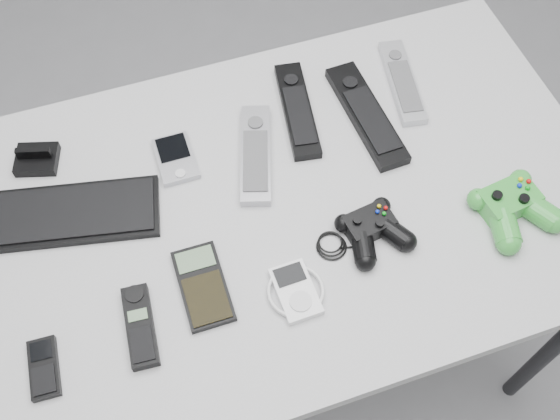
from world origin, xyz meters
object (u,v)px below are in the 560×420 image
object	(u,v)px
calculator	(203,286)
remote_black_a	(297,109)
pda_keyboard	(76,213)
remote_silver_b	(402,81)
remote_black_b	(366,114)
controller_green	(514,206)
remote_silver_a	(256,154)
mp3_player	(296,291)
pda	(176,158)
mobile_phone	(44,368)
cordless_handset	(140,326)
desk	(295,217)
controller_black	(373,229)

from	to	relation	value
calculator	remote_black_a	bearing A→B (deg)	48.44
pda_keyboard	remote_silver_b	distance (m)	0.69
remote_black_a	remote_silver_b	bearing A→B (deg)	9.35
remote_black_b	remote_black_a	bearing A→B (deg)	153.43
pda_keyboard	calculator	size ratio (longest dim) A/B	1.95
pda_keyboard	controller_green	world-z (taller)	controller_green
remote_silver_a	mp3_player	bearing A→B (deg)	-76.68
remote_silver_a	remote_silver_b	world-z (taller)	remote_silver_a
pda	mobile_phone	distance (m)	0.44
remote_silver_b	controller_green	world-z (taller)	controller_green
remote_silver_a	cordless_handset	world-z (taller)	remote_silver_a
desk	remote_silver_b	world-z (taller)	remote_silver_b
remote_silver_b	mp3_player	size ratio (longest dim) A/B	2.09
remote_black_a	cordless_handset	bearing A→B (deg)	-129.79
pda_keyboard	mp3_player	distance (m)	0.42
cordless_handset	remote_silver_a	bearing A→B (deg)	47.87
pda	calculator	distance (m)	0.27
remote_black_a	controller_black	world-z (taller)	controller_black
pda	remote_black_b	size ratio (longest dim) A/B	0.41
remote_silver_a	remote_black_b	bearing A→B (deg)	22.76
calculator	controller_green	size ratio (longest dim) A/B	1.00
remote_silver_b	mp3_player	world-z (taller)	remote_silver_b
controller_black	remote_silver_b	bearing A→B (deg)	49.35
desk	pda	xyz separation A→B (m)	(-0.19, 0.15, 0.08)
cordless_handset	controller_green	world-z (taller)	controller_green
desk	mp3_player	world-z (taller)	mp3_player
remote_black_a	controller_green	distance (m)	0.45
remote_black_b	mobile_phone	distance (m)	0.75
desk	remote_black_b	distance (m)	0.25
remote_silver_b	controller_green	distance (m)	0.35
controller_black	remote_black_b	bearing A→B (deg)	61.62
remote_silver_a	controller_black	xyz separation A→B (m)	(0.14, -0.23, 0.01)
pda	desk	bearing A→B (deg)	-38.99
pda_keyboard	cordless_handset	distance (m)	0.26
mp3_player	remote_black_a	bearing A→B (deg)	68.68
pda_keyboard	remote_black_b	distance (m)	0.59
pda	controller_green	world-z (taller)	controller_green
cordless_handset	remote_black_b	bearing A→B (deg)	33.54
remote_black_a	calculator	bearing A→B (deg)	-123.17
remote_black_b	controller_black	xyz separation A→B (m)	(-0.09, -0.25, 0.01)
remote_silver_a	remote_silver_b	size ratio (longest dim) A/B	1.02
desk	remote_silver_b	distance (m)	0.36
pda_keyboard	cordless_handset	bearing A→B (deg)	-64.07
pda	calculator	size ratio (longest dim) A/B	0.71
controller_black	mobile_phone	bearing A→B (deg)	177.94
pda_keyboard	remote_black_a	size ratio (longest dim) A/B	1.26
remote_black_a	controller_black	bearing A→B (deg)	-74.83
remote_black_b	mobile_phone	bearing A→B (deg)	-158.23
desk	pda_keyboard	world-z (taller)	pda_keyboard
cordless_handset	mp3_player	bearing A→B (deg)	-0.47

